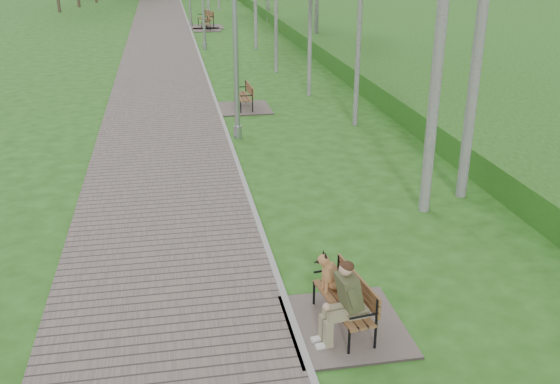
# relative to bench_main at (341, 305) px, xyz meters

# --- Properties ---
(ground) EXTENTS (120.00, 120.00, 0.00)m
(ground) POSITION_rel_bench_main_xyz_m (-0.62, 6.28, -0.39)
(ground) COLOR #275516
(ground) RESTS_ON ground
(walkway) EXTENTS (3.50, 67.00, 0.04)m
(walkway) POSITION_rel_bench_main_xyz_m (-2.37, 27.78, -0.37)
(walkway) COLOR #675A53
(walkway) RESTS_ON ground
(kerb) EXTENTS (0.10, 67.00, 0.05)m
(kerb) POSITION_rel_bench_main_xyz_m (-0.62, 27.78, -0.36)
(kerb) COLOR #999993
(kerb) RESTS_ON ground
(embankment) EXTENTS (14.00, 70.00, 1.60)m
(embankment) POSITION_rel_bench_main_xyz_m (11.38, 26.28, -0.39)
(embankment) COLOR #469330
(embankment) RESTS_ON ground
(bench_main) EXTENTS (1.60, 1.78, 1.40)m
(bench_main) POSITION_rel_bench_main_xyz_m (0.00, 0.00, 0.00)
(bench_main) COLOR #675A53
(bench_main) RESTS_ON ground
(bench_second) EXTENTS (1.59, 1.76, 0.98)m
(bench_second) POSITION_rel_bench_main_xyz_m (0.19, 12.23, -0.21)
(bench_second) COLOR #675A53
(bench_second) RESTS_ON ground
(bench_third) EXTENTS (1.96, 2.18, 1.20)m
(bench_third) POSITION_rel_bench_main_xyz_m (0.37, 32.02, -0.16)
(bench_third) COLOR #675A53
(bench_third) RESTS_ON ground
(bench_far) EXTENTS (1.57, 1.74, 0.96)m
(bench_far) POSITION_rel_bench_main_xyz_m (0.28, 30.68, -0.21)
(bench_far) COLOR #675A53
(bench_far) RESTS_ON ground
(lamp_post_near) EXTENTS (0.23, 0.23, 5.90)m
(lamp_post_near) POSITION_rel_bench_main_xyz_m (-0.36, 9.14, 2.37)
(lamp_post_near) COLOR gray
(lamp_post_near) RESTS_ON ground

